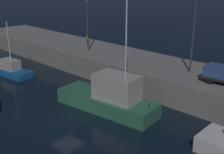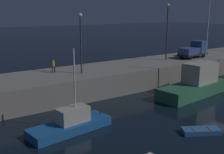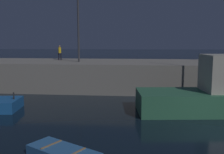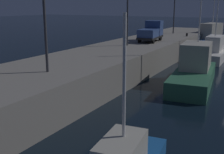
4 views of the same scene
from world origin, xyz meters
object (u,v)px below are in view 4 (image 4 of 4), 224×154
at_px(utility_truck, 151,32).
at_px(bollard_west, 200,30).
at_px(fishing_boat_orange, 194,70).
at_px(lamp_post_east, 128,3).
at_px(lamp_post_west, 44,12).
at_px(fishing_boat_white, 214,51).
at_px(bollard_central, 187,35).
at_px(lamp_post_central, 174,8).
at_px(fishing_boat_blue, 211,39).

height_order(utility_truck, bollard_west, utility_truck).
relative_size(fishing_boat_orange, utility_truck, 2.09).
xyz_separation_m(lamp_post_east, utility_truck, (5.30, -0.98, -3.67)).
bearing_deg(bollard_west, lamp_post_west, 176.63).
bearing_deg(fishing_boat_orange, lamp_post_west, 146.28).
xyz_separation_m(fishing_boat_white, lamp_post_east, (-11.04, 8.27, 6.54)).
distance_m(lamp_post_west, lamp_post_east, 15.51).
xyz_separation_m(lamp_post_east, bollard_central, (13.87, -3.53, -4.67)).
bearing_deg(fishing_boat_orange, bollard_central, 17.21).
xyz_separation_m(lamp_post_east, bollard_west, (23.67, -3.42, -4.66)).
distance_m(lamp_post_east, utility_truck, 6.52).
bearing_deg(lamp_post_central, fishing_boat_orange, -157.57).
relative_size(lamp_post_west, utility_truck, 1.29).
relative_size(lamp_post_west, bollard_west, 13.98).
distance_m(utility_truck, bollard_west, 18.56).
distance_m(lamp_post_west, bollard_west, 39.39).
bearing_deg(lamp_post_east, fishing_boat_blue, -13.33).
bearing_deg(fishing_boat_blue, lamp_post_central, 137.84).
distance_m(bollard_west, bollard_central, 9.80).
distance_m(lamp_post_central, utility_truck, 12.59).
xyz_separation_m(fishing_boat_white, lamp_post_west, (-26.49, 7.16, 5.88)).
relative_size(fishing_boat_orange, bollard_west, 22.65).
relative_size(fishing_boat_white, bollard_west, 22.04).
bearing_deg(bollard_central, utility_truck, 163.41).
height_order(fishing_boat_orange, bollard_west, fishing_boat_orange).
bearing_deg(bollard_west, fishing_boat_blue, -97.94).
distance_m(fishing_boat_white, lamp_post_central, 11.88).
xyz_separation_m(lamp_post_west, bollard_central, (29.33, -2.42, -4.01)).
distance_m(fishing_boat_blue, fishing_boat_white, 12.64).
bearing_deg(lamp_post_west, bollard_west, -3.37).
height_order(fishing_boat_orange, lamp_post_west, fishing_boat_orange).
relative_size(fishing_boat_white, lamp_post_east, 1.34).
distance_m(fishing_boat_blue, lamp_post_central, 9.60).
xyz_separation_m(lamp_post_central, bollard_west, (6.17, -3.20, -3.99)).
height_order(fishing_boat_blue, bollard_west, fishing_boat_blue).
relative_size(utility_truck, bollard_central, 10.98).
height_order(lamp_post_west, lamp_post_central, lamp_post_west).
relative_size(lamp_post_central, bollard_west, 13.94).
bearing_deg(fishing_boat_white, fishing_boat_orange, -177.30).
height_order(fishing_boat_orange, lamp_post_central, fishing_boat_orange).
bearing_deg(utility_truck, fishing_boat_blue, -14.17).
xyz_separation_m(lamp_post_west, lamp_post_east, (15.45, 1.11, 0.66)).
bearing_deg(bollard_central, lamp_post_central, 42.35).
distance_m(fishing_boat_blue, utility_truck, 18.80).
relative_size(fishing_boat_white, lamp_post_west, 1.58).
xyz_separation_m(bollard_west, bollard_central, (-9.80, -0.11, -0.00)).
distance_m(fishing_boat_orange, bollard_west, 27.95).
relative_size(lamp_post_east, utility_truck, 1.52).
relative_size(fishing_boat_blue, lamp_post_east, 1.30).
bearing_deg(lamp_post_central, bollard_west, -27.40).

